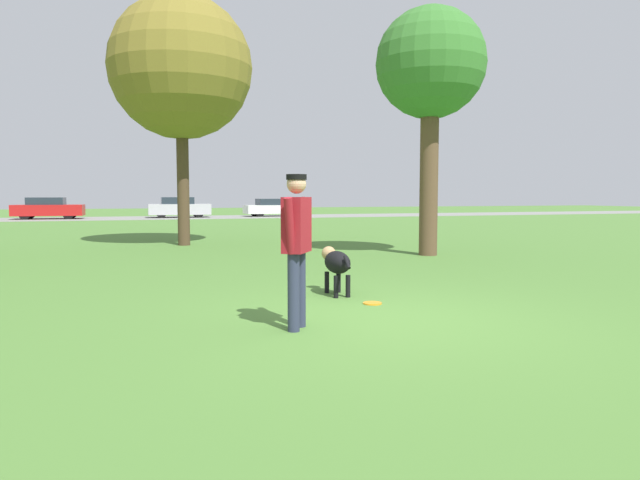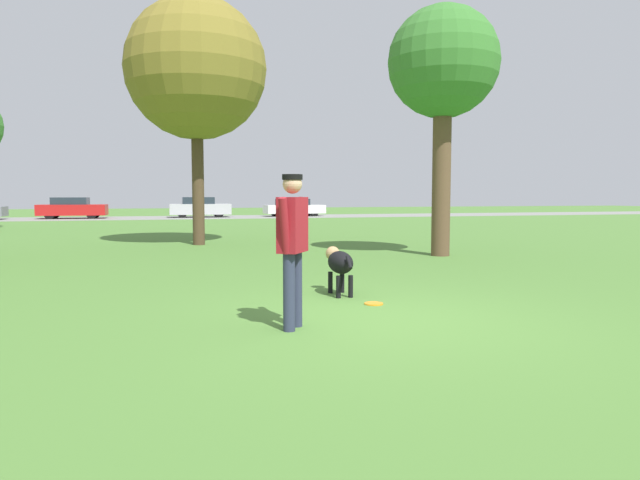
{
  "view_description": "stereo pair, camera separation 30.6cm",
  "coord_description": "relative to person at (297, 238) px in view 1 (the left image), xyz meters",
  "views": [
    {
      "loc": [
        -2.8,
        -6.11,
        1.47
      ],
      "look_at": [
        -0.5,
        0.76,
        0.9
      ],
      "focal_mm": 32.0,
      "sensor_mm": 36.0,
      "label": 1
    },
    {
      "loc": [
        -2.51,
        -6.21,
        1.47
      ],
      "look_at": [
        -0.5,
        0.76,
        0.9
      ],
      "focal_mm": 32.0,
      "sensor_mm": 36.0,
      "label": 2
    }
  ],
  "objects": [
    {
      "name": "ground_plane",
      "position": [
        1.08,
        0.17,
        -1.01
      ],
      "size": [
        120.0,
        120.0,
        0.0
      ],
      "primitive_type": "plane",
      "color": "#4C7A33"
    },
    {
      "name": "parked_car_white",
      "position": [
        7.87,
        32.69,
        -0.4
      ],
      "size": [
        4.2,
        1.85,
        1.22
      ],
      "rotation": [
        0.0,
        0.0,
        0.04
      ],
      "color": "white",
      "rests_on": "ground_plane"
    },
    {
      "name": "parked_car_silver",
      "position": [
        1.41,
        32.47,
        -0.35
      ],
      "size": [
        3.97,
        1.8,
        1.34
      ],
      "rotation": [
        0.0,
        0.0,
        -0.01
      ],
      "color": "#B7B7BC",
      "rests_on": "ground_plane"
    },
    {
      "name": "tree_mid_center",
      "position": [
        -0.2,
        11.17,
        4.1
      ],
      "size": [
        4.09,
        4.09,
        7.18
      ],
      "color": "#4C3826",
      "rests_on": "ground_plane"
    },
    {
      "name": "far_road_strip",
      "position": [
        1.08,
        32.38,
        -1.0
      ],
      "size": [
        120.0,
        6.0,
        0.01
      ],
      "color": "gray",
      "rests_on": "ground_plane"
    },
    {
      "name": "frisbee",
      "position": [
        1.38,
        1.07,
        -1.0
      ],
      "size": [
        0.26,
        0.26,
        0.02
      ],
      "color": "orange",
      "rests_on": "ground_plane"
    },
    {
      "name": "tree_near_right",
      "position": [
        5.22,
        6.42,
        3.52
      ],
      "size": [
        2.64,
        2.64,
        5.95
      ],
      "color": "brown",
      "rests_on": "ground_plane"
    },
    {
      "name": "parked_car_red",
      "position": [
        -6.42,
        32.54,
        -0.35
      ],
      "size": [
        4.09,
        1.86,
        1.33
      ],
      "rotation": [
        0.0,
        0.0,
        -0.05
      ],
      "color": "red",
      "rests_on": "ground_plane"
    },
    {
      "name": "dog",
      "position": [
        1.16,
        1.91,
        -0.54
      ],
      "size": [
        0.36,
        1.08,
        0.69
      ],
      "rotation": [
        0.0,
        0.0,
        1.53
      ],
      "color": "black",
      "rests_on": "ground_plane"
    },
    {
      "name": "person",
      "position": [
        0.0,
        0.0,
        0.0
      ],
      "size": [
        0.46,
        0.62,
        1.7
      ],
      "rotation": [
        0.0,
        0.0,
        0.98
      ],
      "color": "#2D334C",
      "rests_on": "ground_plane"
    }
  ]
}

